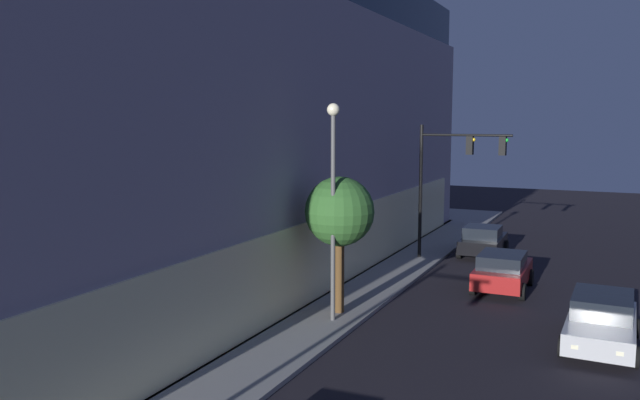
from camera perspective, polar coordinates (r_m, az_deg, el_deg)
modern_building at (r=33.16m, az=-18.01°, el=6.94°), size 40.35×24.60×14.64m
traffic_light_far_corner at (r=32.26m, az=11.86°, el=3.04°), size 0.50×4.62×6.83m
street_lamp_sidewalk at (r=21.82m, az=1.19°, el=1.35°), size 0.44×0.44×7.61m
sidewalk_tree at (r=22.90m, az=1.78°, el=-1.15°), size 2.54×2.54×5.03m
car_silver at (r=22.38m, az=24.05°, el=-9.88°), size 4.71×2.30×1.64m
car_red at (r=28.02m, az=16.14°, el=-6.12°), size 4.27×2.23×1.64m
car_black at (r=34.86m, az=14.49°, el=-3.55°), size 4.17×2.31×1.63m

